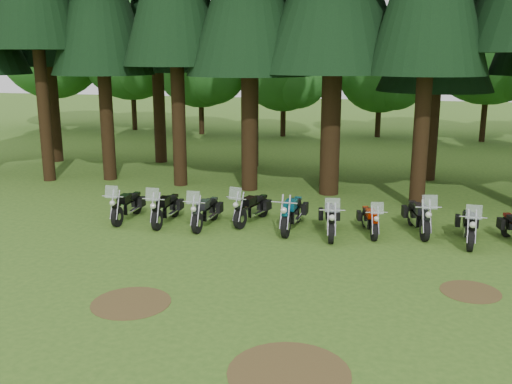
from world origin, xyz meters
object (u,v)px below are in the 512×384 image
motorcycle_6 (370,221)px  motorcycle_7 (418,217)px  motorcycle_0 (127,206)px  motorcycle_4 (292,214)px  motorcycle_3 (252,209)px  motorcycle_1 (166,209)px  motorcycle_2 (206,212)px  motorcycle_5 (330,220)px  motorcycle_8 (468,227)px

motorcycle_6 → motorcycle_7: bearing=3.8°
motorcycle_0 → motorcycle_4: size_ratio=0.92×
motorcycle_3 → motorcycle_4: 1.50m
motorcycle_7 → motorcycle_4: bearing=176.6°
motorcycle_3 → motorcycle_4: motorcycle_3 is taller
motorcycle_1 → motorcycle_6: (6.60, 0.45, -0.06)m
motorcycle_3 → motorcycle_4: bearing=-2.0°
motorcycle_3 → motorcycle_2: bearing=-136.0°
motorcycle_5 → motorcycle_6: bearing=11.2°
motorcycle_1 → motorcycle_3: bearing=13.6°
motorcycle_2 → motorcycle_8: 8.09m
motorcycle_0 → motorcycle_1: bearing=-3.7°
motorcycle_8 → motorcycle_2: bearing=-176.3°
motorcycle_0 → motorcycle_8: (10.90, 0.24, 0.00)m
motorcycle_5 → motorcycle_2: bearing=171.4°
motorcycle_1 → motorcycle_6: 6.62m
motorcycle_6 → motorcycle_8: bearing=-17.4°
motorcycle_1 → motorcycle_6: size_ratio=1.15×
motorcycle_1 → motorcycle_5: bearing=-1.5°
motorcycle_4 → motorcycle_7: (3.90, 0.60, -0.01)m
motorcycle_3 → motorcycle_1: bearing=-150.4°
motorcycle_5 → motorcycle_3: bearing=155.7°
motorcycle_6 → motorcycle_8: 2.88m
motorcycle_2 → motorcycle_3: 1.55m
motorcycle_2 → motorcycle_8: (8.09, 0.30, 0.00)m
motorcycle_3 → motorcycle_8: (6.74, -0.46, 0.00)m
motorcycle_1 → motorcycle_6: motorcycle_1 is taller
motorcycle_1 → motorcycle_0: bearing=176.7°
motorcycle_1 → motorcycle_8: 9.48m
motorcycle_3 → motorcycle_6: bearing=10.0°
motorcycle_7 → motorcycle_6: bearing=-174.3°
motorcycle_2 → motorcycle_5: motorcycle_5 is taller
motorcycle_0 → motorcycle_8: size_ratio=1.00×
motorcycle_5 → motorcycle_0: bearing=170.7°
motorcycle_4 → motorcycle_0: bearing=-175.2°
motorcycle_4 → motorcycle_5: size_ratio=1.06×
motorcycle_6 → motorcycle_2: bearing=171.2°
motorcycle_4 → motorcycle_8: motorcycle_8 is taller
motorcycle_6 → motorcycle_8: motorcycle_8 is taller
motorcycle_4 → motorcycle_6: size_ratio=1.23×
motorcycle_0 → motorcycle_5: 6.84m
motorcycle_5 → motorcycle_8: bearing=-5.3°
motorcycle_2 → motorcycle_3: bearing=31.0°
motorcycle_2 → motorcycle_8: bearing=3.5°
motorcycle_2 → motorcycle_7: (6.68, 0.94, 0.02)m
motorcycle_1 → motorcycle_8: motorcycle_1 is taller
motorcycle_0 → motorcycle_7: (9.49, 0.88, 0.02)m
motorcycle_4 → motorcycle_7: size_ratio=1.03×
motorcycle_0 → motorcycle_1: motorcycle_1 is taller
motorcycle_1 → motorcycle_4: size_ratio=0.94×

